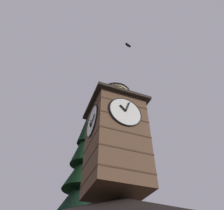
% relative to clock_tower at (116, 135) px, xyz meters
% --- Properties ---
extents(clock_tower, '(4.40, 4.40, 10.01)m').
position_rel_clock_tower_xyz_m(clock_tower, '(0.00, 0.00, 0.00)').
color(clock_tower, brown).
rests_on(clock_tower, building_main).
extents(moon, '(1.74, 1.74, 1.74)m').
position_rel_clock_tower_xyz_m(moon, '(-11.33, -31.73, 6.61)').
color(moon, silver).
extents(flying_bird_high, '(0.65, 0.37, 0.17)m').
position_rel_clock_tower_xyz_m(flying_bird_high, '(-0.41, 2.44, 8.79)').
color(flying_bird_high, black).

